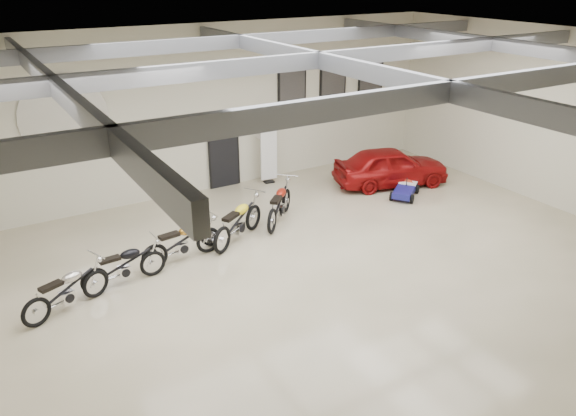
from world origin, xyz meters
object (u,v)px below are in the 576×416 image
motorcycle_yellow (238,221)px  motorcycle_red (279,203)px  banner_stand (269,153)px  motorcycle_silver (66,290)px  motorcycle_black (124,265)px  go_kart (406,187)px  vintage_car (391,166)px  motorcycle_gold (182,241)px

motorcycle_yellow → motorcycle_red: size_ratio=1.02×
banner_stand → motorcycle_silver: 8.34m
motorcycle_black → motorcycle_red: size_ratio=0.90×
banner_stand → motorcycle_black: bearing=-139.4°
motorcycle_black → go_kart: size_ratio=1.22×
motorcycle_silver → motorcycle_black: size_ratio=1.02×
motorcycle_black → motorcycle_red: motorcycle_red is taller
motorcycle_yellow → vintage_car: 6.05m
go_kart → motorcycle_gold: bearing=146.5°
go_kart → motorcycle_yellow: bearing=144.7°
motorcycle_gold → motorcycle_black: bearing=-173.5°
motorcycle_silver → vintage_car: bearing=-9.6°
vintage_car → motorcycle_red: bearing=114.0°
motorcycle_silver → vintage_car: size_ratio=0.53×
go_kart → vintage_car: size_ratio=0.43×
banner_stand → motorcycle_yellow: banner_stand is taller
banner_stand → motorcycle_red: (-1.24, -2.81, -0.46)m
go_kart → vintage_car: bearing=41.8°
motorcycle_black → vintage_car: size_ratio=0.52×
go_kart → vintage_car: (0.19, 0.96, 0.34)m
motorcycle_gold → vintage_car: bearing=3.2°
motorcycle_black → vintage_car: bearing=6.4°
motorcycle_yellow → motorcycle_red: motorcycle_yellow is taller
motorcycle_yellow → motorcycle_red: (1.47, 0.46, -0.01)m
motorcycle_yellow → vintage_car: (5.95, 1.10, 0.06)m
motorcycle_silver → motorcycle_gold: size_ratio=0.94×
motorcycle_red → motorcycle_silver: bearing=150.1°
motorcycle_silver → motorcycle_yellow: size_ratio=0.89×
motorcycle_gold → motorcycle_red: (3.09, 0.74, 0.02)m
banner_stand → go_kart: bearing=-39.1°
motorcycle_gold → motorcycle_yellow: bearing=2.7°
vintage_car → motorcycle_gold: bearing=116.2°
motorcycle_black → go_kart: (8.85, 0.78, -0.21)m
motorcycle_black → vintage_car: vintage_car is taller
banner_stand → motorcycle_gold: size_ratio=0.99×
motorcycle_silver → motorcycle_red: size_ratio=0.91×
banner_stand → vintage_car: size_ratio=0.56×
banner_stand → motorcycle_silver: size_ratio=1.06×
vintage_car → banner_stand: bearing=72.0°
motorcycle_gold → vintage_car: vintage_car is taller
banner_stand → motorcycle_yellow: size_ratio=0.94×
banner_stand → motorcycle_gold: banner_stand is taller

